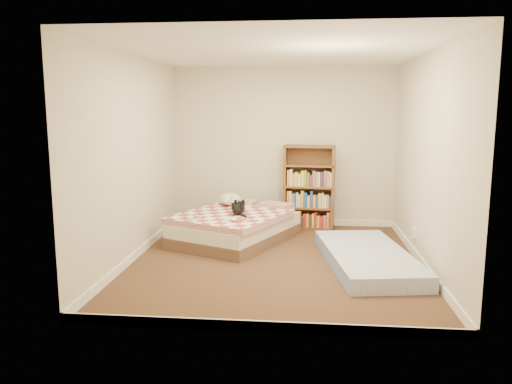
# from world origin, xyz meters

# --- Properties ---
(room) EXTENTS (3.51, 4.01, 2.51)m
(room) POSITION_xyz_m (0.00, 0.00, 1.20)
(room) COLOR #3F251B
(room) RESTS_ON ground
(bed) EXTENTS (1.83, 2.09, 0.47)m
(bed) POSITION_xyz_m (-0.61, 0.93, 0.21)
(bed) COLOR brown
(bed) RESTS_ON room
(bookshelf) EXTENTS (0.80, 0.34, 1.30)m
(bookshelf) POSITION_xyz_m (0.41, 1.81, 0.50)
(bookshelf) COLOR brown
(bookshelf) RESTS_ON room
(floor_mattress) EXTENTS (1.20, 2.12, 0.18)m
(floor_mattress) POSITION_xyz_m (1.10, -0.05, 0.09)
(floor_mattress) COLOR #7A91CC
(floor_mattress) RESTS_ON room
(black_cat) EXTENTS (0.21, 0.65, 0.15)m
(black_cat) POSITION_xyz_m (-0.56, 0.83, 0.48)
(black_cat) COLOR black
(black_cat) RESTS_ON bed
(white_dog) EXTENTS (0.50, 0.49, 0.18)m
(white_dog) POSITION_xyz_m (-0.76, 1.40, 0.51)
(white_dog) COLOR white
(white_dog) RESTS_ON bed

